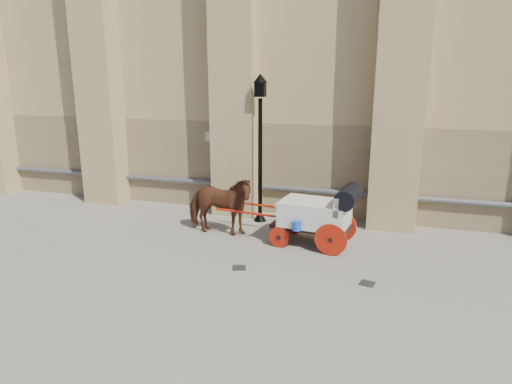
% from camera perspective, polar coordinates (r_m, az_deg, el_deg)
% --- Properties ---
extents(ground, '(90.00, 90.00, 0.00)m').
position_cam_1_polar(ground, '(11.88, -3.88, -7.93)').
color(ground, '#706A5C').
rests_on(ground, ground).
extents(horse, '(0.95, 2.09, 1.76)m').
position_cam_1_polar(horse, '(13.14, -4.62, -1.65)').
color(horse, brown).
rests_on(horse, ground).
extents(carriage, '(4.03, 1.50, 1.72)m').
position_cam_1_polar(carriage, '(12.36, 7.94, -2.56)').
color(carriage, black).
rests_on(carriage, ground).
extents(street_lamp, '(0.43, 0.43, 4.55)m').
position_cam_1_polar(street_lamp, '(14.00, 0.53, 5.90)').
color(street_lamp, black).
rests_on(street_lamp, ground).
extents(drain_grate_near, '(0.40, 0.40, 0.01)m').
position_cam_1_polar(drain_grate_near, '(11.15, -2.12, -9.43)').
color(drain_grate_near, black).
rests_on(drain_grate_near, ground).
extents(drain_grate_far, '(0.37, 0.37, 0.01)m').
position_cam_1_polar(drain_grate_far, '(10.66, 13.73, -11.04)').
color(drain_grate_far, black).
rests_on(drain_grate_far, ground).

